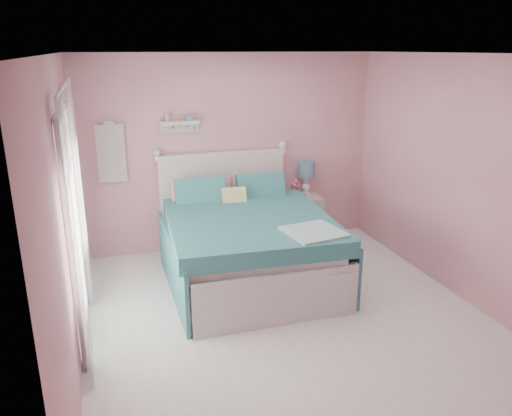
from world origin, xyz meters
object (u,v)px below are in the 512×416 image
table_lamp (306,172)px  teacup (303,198)px  nightstand (302,219)px  bed (246,244)px  vase (296,192)px

table_lamp → teacup: size_ratio=4.84×
nightstand → teacup: (-0.07, -0.17, 0.37)m
bed → teacup: (1.04, 0.73, 0.28)m
table_lamp → vase: (-0.19, -0.09, -0.26)m
nightstand → teacup: size_ratio=6.94×
bed → table_lamp: 1.66m
nightstand → vase: vase is taller
vase → teacup: (0.03, -0.19, -0.03)m
table_lamp → vase: table_lamp is taller
table_lamp → bed: bearing=-139.9°
vase → table_lamp: bearing=24.8°
bed → teacup: bearing=38.7°
vase → teacup: vase is taller
nightstand → bed: bearing=-140.9°
nightstand → vase: 0.42m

